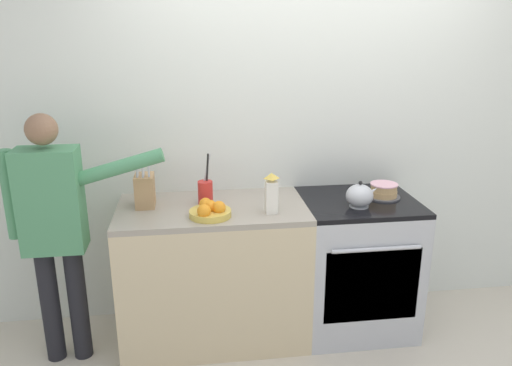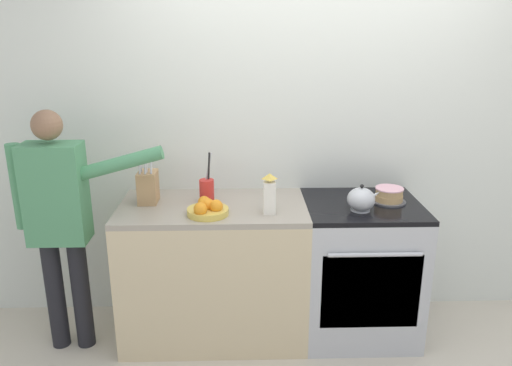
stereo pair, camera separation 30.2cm
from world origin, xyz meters
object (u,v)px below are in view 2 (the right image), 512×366
stove_range (359,268)px  tea_kettle (361,199)px  fruit_bowl (207,209)px  knife_block (148,187)px  layer_cake (389,195)px  utensil_crock (207,190)px  milk_carton (269,194)px  person_baker (60,214)px

stove_range → tea_kettle: 0.53m
stove_range → fruit_bowl: (-0.96, -0.17, 0.49)m
stove_range → tea_kettle: size_ratio=4.42×
stove_range → knife_block: (-1.34, 0.07, 0.55)m
layer_cake → utensil_crock: 1.14m
tea_kettle → utensil_crock: bearing=169.8°
knife_block → milk_carton: 0.78m
stove_range → utensil_crock: size_ratio=2.78×
stove_range → person_baker: (-1.84, -0.12, 0.45)m
milk_carton → person_baker: (-1.24, 0.03, -0.12)m
layer_cake → utensil_crock: bearing=178.8°
layer_cake → utensil_crock: size_ratio=0.66×
layer_cake → milk_carton: bearing=-167.1°
utensil_crock → person_baker: (-0.86, -0.17, -0.08)m
person_baker → fruit_bowl: bearing=-16.0°
tea_kettle → layer_cake: bearing=34.4°
fruit_bowl → stove_range: bearing=9.8°
stove_range → fruit_bowl: 1.09m
stove_range → tea_kettle: tea_kettle is taller
layer_cake → stove_range: bearing=-171.9°
fruit_bowl → person_baker: bearing=177.0°
tea_kettle → person_baker: size_ratio=0.13×
milk_carton → person_baker: 1.25m
layer_cake → fruit_bowl: (-1.13, -0.19, -0.01)m
milk_carton → person_baker: bearing=178.6°
milk_carton → tea_kettle: bearing=3.1°
person_baker → knife_block: bearing=7.6°
fruit_bowl → milk_carton: size_ratio=0.99×
knife_block → milk_carton: (0.75, -0.22, 0.02)m
tea_kettle → fruit_bowl: size_ratio=0.83×
tea_kettle → knife_block: size_ratio=0.70×
layer_cake → milk_carton: milk_carton is taller
layer_cake → person_baker: (-2.00, -0.14, -0.05)m
knife_block → fruit_bowl: size_ratio=1.18×
knife_block → fruit_bowl: 0.45m
stove_range → fruit_bowl: bearing=-170.2°
utensil_crock → person_baker: size_ratio=0.21×
tea_kettle → knife_block: 1.31m
layer_cake → fruit_bowl: bearing=-170.4°
milk_carton → person_baker: person_baker is taller
utensil_crock → fruit_bowl: utensil_crock is taller
tea_kettle → knife_block: (-1.30, 0.19, 0.03)m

